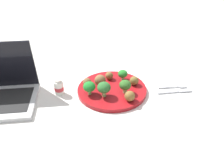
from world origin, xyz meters
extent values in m
plane|color=silver|center=(0.00, 0.00, 0.00)|extent=(4.00, 4.00, 0.00)
cylinder|color=maroon|center=(0.00, 0.00, 0.01)|extent=(0.28, 0.28, 0.02)
cylinder|color=#9BBC73|center=(0.05, -0.03, 0.02)|extent=(0.02, 0.02, 0.02)
ellipsoid|color=#316224|center=(0.05, -0.03, 0.05)|extent=(0.05, 0.05, 0.04)
cylinder|color=#91BF66|center=(-0.03, -0.05, 0.03)|extent=(0.02, 0.02, 0.02)
ellipsoid|color=#2B632B|center=(-0.03, -0.05, 0.05)|extent=(0.05, 0.05, 0.04)
cylinder|color=#95CC7F|center=(0.05, 0.07, 0.02)|extent=(0.01, 0.01, 0.01)
ellipsoid|color=#267E29|center=(0.05, 0.07, 0.04)|extent=(0.04, 0.04, 0.03)
cylinder|color=#A0CB6E|center=(-0.09, -0.04, 0.02)|extent=(0.01, 0.01, 0.02)
ellipsoid|color=#207829|center=(-0.09, -0.04, 0.05)|extent=(0.05, 0.05, 0.04)
sphere|color=brown|center=(0.09, 0.02, 0.03)|extent=(0.04, 0.04, 0.04)
sphere|color=brown|center=(-0.05, 0.02, 0.04)|extent=(0.05, 0.05, 0.05)
sphere|color=brown|center=(-0.01, 0.07, 0.03)|extent=(0.03, 0.03, 0.03)
sphere|color=brown|center=(-0.10, 0.02, 0.03)|extent=(0.04, 0.04, 0.04)
sphere|color=brown|center=(0.06, -0.08, 0.04)|extent=(0.04, 0.04, 0.04)
cube|color=white|center=(0.25, 0.00, 0.00)|extent=(0.17, 0.13, 0.01)
cube|color=silver|center=(0.24, 0.02, 0.01)|extent=(0.09, 0.02, 0.01)
cube|color=silver|center=(0.30, 0.02, 0.01)|extent=(0.03, 0.02, 0.01)
cube|color=silver|center=(0.23, -0.02, 0.01)|extent=(0.09, 0.02, 0.01)
cube|color=silver|center=(0.30, -0.01, 0.01)|extent=(0.06, 0.02, 0.01)
cylinder|color=white|center=(-0.21, -0.01, 0.03)|extent=(0.04, 0.04, 0.06)
cylinder|color=red|center=(-0.21, -0.01, 0.03)|extent=(0.04, 0.04, 0.02)
cylinder|color=silver|center=(-0.21, -0.01, 0.06)|extent=(0.03, 0.03, 0.01)
camera|label=1|loc=(-0.02, -0.78, 0.53)|focal=36.93mm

